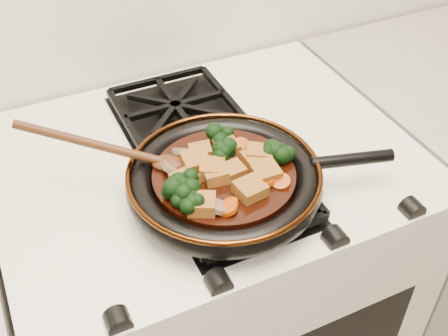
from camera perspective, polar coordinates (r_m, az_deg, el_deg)
name	(u,v)px	position (r m, az deg, el deg)	size (l,w,h in m)	color
stove	(208,301)	(1.37, -1.59, -13.35)	(0.76, 0.60, 0.90)	silver
burner_grate_front	(238,197)	(0.93, 1.41, -2.97)	(0.23, 0.23, 0.03)	black
burner_grate_back	(176,109)	(1.13, -4.92, 5.98)	(0.23, 0.23, 0.03)	black
skillet	(225,180)	(0.92, 0.14, -1.21)	(0.44, 0.32, 0.05)	black
braising_sauce	(224,178)	(0.91, 0.00, -0.99)	(0.23, 0.23, 0.02)	black
tofu_cube_0	(212,169)	(0.90, -1.22, -0.11)	(0.04, 0.04, 0.02)	brown
tofu_cube_1	(227,148)	(0.94, 0.32, 2.04)	(0.04, 0.04, 0.02)	brown
tofu_cube_2	(255,160)	(0.92, 3.16, 0.80)	(0.04, 0.04, 0.02)	brown
tofu_cube_3	(265,173)	(0.90, 4.23, -0.46)	(0.04, 0.04, 0.02)	brown
tofu_cube_4	(232,171)	(0.90, 0.86, -0.33)	(0.04, 0.03, 0.02)	brown
tofu_cube_5	(258,155)	(0.93, 3.52, 1.37)	(0.04, 0.04, 0.02)	brown
tofu_cube_6	(201,152)	(0.94, -2.38, 1.66)	(0.04, 0.03, 0.02)	brown
tofu_cube_7	(185,180)	(0.89, -4.02, -1.21)	(0.04, 0.04, 0.02)	brown
tofu_cube_8	(196,162)	(0.92, -2.91, 0.63)	(0.04, 0.04, 0.02)	brown
tofu_cube_9	(216,175)	(0.89, -0.86, -0.69)	(0.04, 0.04, 0.02)	brown
tofu_cube_10	(202,205)	(0.84, -2.28, -3.73)	(0.04, 0.04, 0.02)	brown
tofu_cube_11	(250,190)	(0.87, 2.67, -2.23)	(0.04, 0.04, 0.02)	brown
broccoli_floret_0	(172,189)	(0.87, -5.34, -2.18)	(0.06, 0.06, 0.05)	black
broccoli_floret_1	(189,186)	(0.87, -3.59, -1.87)	(0.06, 0.06, 0.05)	black
broccoli_floret_2	(221,138)	(0.96, -0.34, 3.11)	(0.06, 0.06, 0.05)	black
broccoli_floret_3	(189,203)	(0.84, -3.57, -3.57)	(0.06, 0.06, 0.05)	black
broccoli_floret_4	(225,149)	(0.94, 0.07, 1.95)	(0.06, 0.06, 0.05)	black
broccoli_floret_5	(277,152)	(0.93, 5.43, 1.59)	(0.06, 0.06, 0.05)	black
carrot_coin_0	(267,181)	(0.89, 4.43, -1.31)	(0.03, 0.03, 0.01)	#A53404
carrot_coin_1	(230,204)	(0.85, 0.61, -3.67)	(0.03, 0.03, 0.01)	#A53404
carrot_coin_2	(241,145)	(0.96, 1.74, 2.39)	(0.03, 0.03, 0.01)	#A53404
carrot_coin_3	(218,164)	(0.92, -0.59, 0.44)	(0.03, 0.03, 0.01)	#A53404
carrot_coin_4	(227,208)	(0.84, 0.35, -4.12)	(0.03, 0.03, 0.01)	#A53404
carrot_coin_5	(280,182)	(0.89, 5.76, -1.39)	(0.03, 0.03, 0.01)	#A53404
mushroom_slice_0	(217,206)	(0.84, -0.68, -3.93)	(0.04, 0.04, 0.01)	brown
mushroom_slice_1	(200,203)	(0.85, -2.41, -3.57)	(0.03, 0.03, 0.01)	brown
mushroom_slice_2	(182,152)	(0.94, -4.26, 1.67)	(0.04, 0.04, 0.01)	brown
mushroom_slice_3	(172,169)	(0.91, -5.30, -0.08)	(0.04, 0.04, 0.01)	brown
wooden_spoon	(124,152)	(0.92, -10.12, 1.63)	(0.15, 0.10, 0.25)	#44210E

